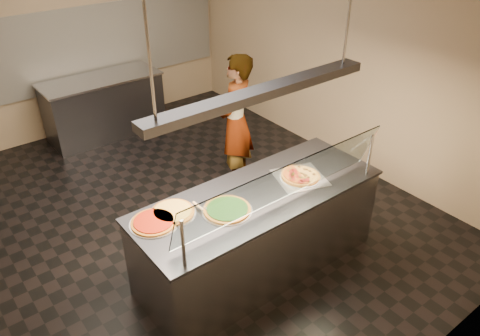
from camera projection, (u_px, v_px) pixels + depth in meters
ground at (186, 212)px, 5.75m from camera, size 5.00×6.00×0.02m
wall_back at (72, 35)px, 6.99m from camera, size 5.00×0.02×3.00m
wall_front at (428, 245)px, 2.94m from camera, size 5.00×0.02×3.00m
wall_right at (338, 52)px, 6.28m from camera, size 0.02×6.00×3.00m
tile_band at (75, 49)px, 7.07m from camera, size 4.90×0.02×1.20m
serving_counter at (258, 231)px, 4.68m from camera, size 2.51×0.94×0.93m
sneeze_guard at (285, 183)px, 4.05m from camera, size 2.27×0.18×0.54m
perforated_tray at (300, 177)px, 4.66m from camera, size 0.59×0.59×0.01m
half_pizza_pepperoni at (293, 178)px, 4.60m from camera, size 0.30×0.43×0.05m
half_pizza_sausage at (307, 172)px, 4.70m from camera, size 0.30×0.43×0.04m
pizza_spinach at (227, 209)px, 4.19m from camera, size 0.46×0.46×0.03m
pizza_cheese at (173, 212)px, 4.16m from camera, size 0.41×0.41×0.03m
pizza_tomato at (154, 222)px, 4.03m from camera, size 0.43×0.43×0.03m
pizza_spatula at (204, 207)px, 4.20m from camera, size 0.18×0.23×0.02m
prep_table at (104, 106)px, 7.29m from camera, size 1.78×0.74×0.93m
worker at (236, 122)px, 5.86m from camera, size 0.77×0.70×1.76m
heat_lamp_housing at (262, 93)px, 3.90m from camera, size 2.30×0.18×0.08m
lamp_rod_left at (149, 51)px, 3.09m from camera, size 0.02×0.02×1.01m
lamp_rod_right at (350, 8)px, 4.14m from camera, size 0.02×0.02×1.01m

